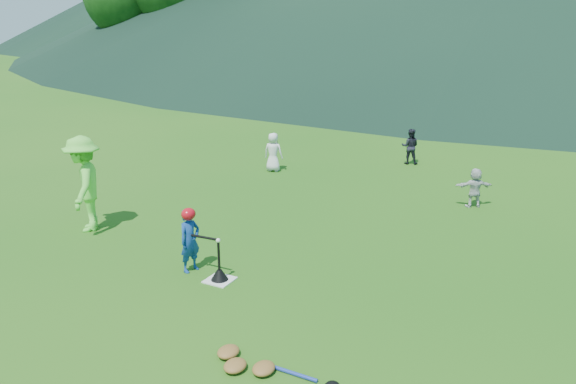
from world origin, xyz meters
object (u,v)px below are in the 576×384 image
object	(u,v)px
batter_child	(190,241)
adult_coach	(84,184)
fielder_a	(273,152)
fielder_d	(475,188)
equipment_pile	(263,369)
batting_tee	(220,274)
fielder_b	(410,146)
home_plate	(220,280)

from	to	relation	value
batter_child	adult_coach	distance (m)	3.26
fielder_a	fielder_d	size ratio (longest dim) A/B	1.20
batter_child	equipment_pile	world-z (taller)	batter_child
batting_tee	equipment_pile	bearing A→B (deg)	-44.06
fielder_d	fielder_b	bearing A→B (deg)	-84.49
batter_child	fielder_d	distance (m)	7.07
batter_child	equipment_pile	size ratio (longest dim) A/B	0.64
fielder_a	batting_tee	size ratio (longest dim) A/B	1.66
home_plate	batting_tee	size ratio (longest dim) A/B	0.66
fielder_b	batting_tee	distance (m)	9.42
adult_coach	fielder_b	distance (m)	9.74
fielder_a	batting_tee	world-z (taller)	fielder_a
batting_tee	fielder_d	bearing A→B (deg)	63.07
adult_coach	fielder_d	distance (m)	8.77
adult_coach	fielder_d	size ratio (longest dim) A/B	2.12
batter_child	batting_tee	world-z (taller)	batter_child
fielder_a	equipment_pile	size ratio (longest dim) A/B	0.63
fielder_a	fielder_d	distance (m)	5.83
batter_child	fielder_b	xyz separation A→B (m)	(1.25, 9.30, -0.03)
home_plate	adult_coach	xyz separation A→B (m)	(-3.84, 0.73, 0.99)
fielder_a	batting_tee	bearing A→B (deg)	103.78
batter_child	fielder_d	world-z (taller)	batter_child
batter_child	batting_tee	distance (m)	0.81
fielder_a	fielder_d	world-z (taller)	fielder_a
equipment_pile	adult_coach	bearing A→B (deg)	155.57
home_plate	batter_child	world-z (taller)	batter_child
batter_child	batting_tee	xyz separation A→B (m)	(0.67, -0.10, -0.44)
adult_coach	batting_tee	size ratio (longest dim) A/B	2.95
home_plate	batting_tee	world-z (taller)	batting_tee
adult_coach	fielder_a	size ratio (longest dim) A/B	1.77
fielder_b	fielder_d	distance (m)	4.16
home_plate	equipment_pile	world-z (taller)	equipment_pile
fielder_a	adult_coach	bearing A→B (deg)	71.03
fielder_b	batting_tee	xyz separation A→B (m)	(-0.57, -9.40, -0.41)
fielder_a	equipment_pile	bearing A→B (deg)	110.32
home_plate	batting_tee	bearing A→B (deg)	0.00
home_plate	fielder_b	size ratio (longest dim) A/B	0.41
adult_coach	batting_tee	bearing A→B (deg)	42.83
home_plate	fielder_d	bearing A→B (deg)	63.07
adult_coach	fielder_a	distance (m)	6.10
fielder_b	fielder_d	bearing A→B (deg)	113.72
fielder_b	adult_coach	bearing A→B (deg)	49.53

